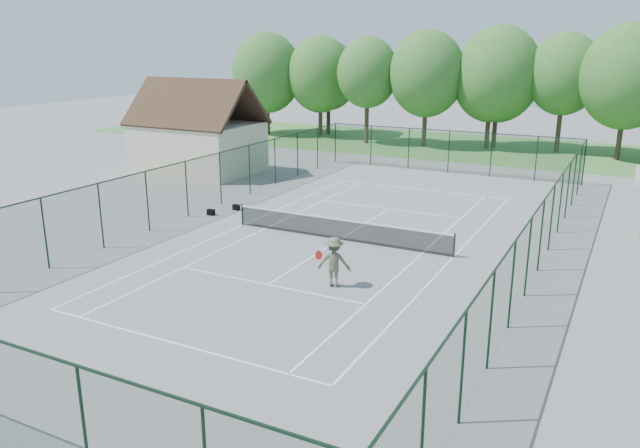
{
  "coord_description": "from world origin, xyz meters",
  "views": [
    {
      "loc": [
        12.09,
        -25.38,
        8.96
      ],
      "look_at": [
        0.0,
        -2.0,
        1.3
      ],
      "focal_mm": 35.0,
      "sensor_mm": 36.0,
      "label": 1
    }
  ],
  "objects": [
    {
      "name": "ground",
      "position": [
        0.0,
        0.0,
        0.0
      ],
      "size": [
        140.0,
        140.0,
        0.0
      ],
      "primitive_type": "plane",
      "color": "gray",
      "rests_on": "ground"
    },
    {
      "name": "tree_line_far",
      "position": [
        0.0,
        30.0,
        5.99
      ],
      "size": [
        39.4,
        6.4,
        9.7
      ],
      "color": "#432F22",
      "rests_on": "ground"
    },
    {
      "name": "tennis_player",
      "position": [
        2.33,
        -5.35,
        0.98
      ],
      "size": [
        2.07,
        1.05,
        1.96
      ],
      "color": "#545740",
      "rests_on": "ground"
    },
    {
      "name": "court_lines",
      "position": [
        0.0,
        0.0,
        0.0
      ],
      "size": [
        11.05,
        23.85,
        0.01
      ],
      "color": "white",
      "rests_on": "ground"
    },
    {
      "name": "sports_bag_a",
      "position": [
        -8.09,
        0.8,
        0.16
      ],
      "size": [
        0.42,
        0.28,
        0.32
      ],
      "primitive_type": "cube",
      "rotation": [
        0.0,
        0.0,
        0.1
      ],
      "color": "black",
      "rests_on": "ground"
    },
    {
      "name": "grass_far",
      "position": [
        0.0,
        30.0,
        0.01
      ],
      "size": [
        80.0,
        16.0,
        0.01
      ],
      "primitive_type": "cube",
      "color": "#498539",
      "rests_on": "ground"
    },
    {
      "name": "fence_enclosure",
      "position": [
        0.0,
        0.0,
        1.56
      ],
      "size": [
        18.05,
        36.05,
        3.02
      ],
      "color": "#163821",
      "rests_on": "ground"
    },
    {
      "name": "sports_bag_b",
      "position": [
        -7.49,
        2.31,
        0.15
      ],
      "size": [
        0.42,
        0.28,
        0.3
      ],
      "primitive_type": "cube",
      "rotation": [
        0.0,
        0.0,
        -0.13
      ],
      "color": "black",
      "rests_on": "ground"
    },
    {
      "name": "utility_building",
      "position": [
        -16.0,
        10.0,
        3.12
      ],
      "size": [
        8.6,
        6.27,
        6.63
      ],
      "color": "beige",
      "rests_on": "ground"
    },
    {
      "name": "tennis_net",
      "position": [
        0.0,
        0.0,
        0.58
      ],
      "size": [
        11.08,
        0.08,
        1.1
      ],
      "color": "black",
      "rests_on": "ground"
    }
  ]
}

